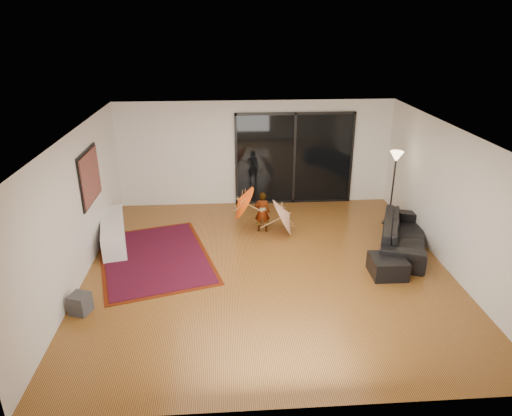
{
  "coord_description": "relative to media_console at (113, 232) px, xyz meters",
  "views": [
    {
      "loc": [
        -0.77,
        -7.79,
        4.54
      ],
      "look_at": [
        -0.2,
        0.47,
        1.1
      ],
      "focal_mm": 32.0,
      "sensor_mm": 36.0,
      "label": 1
    }
  ],
  "objects": [
    {
      "name": "ottoman",
      "position": [
        5.51,
        -1.74,
        -0.08
      ],
      "size": [
        0.66,
        0.66,
        0.37
      ],
      "primitive_type": "cube",
      "rotation": [
        0.0,
        0.0,
        -0.02
      ],
      "color": "black",
      "rests_on": "floor"
    },
    {
      "name": "floor_lamp",
      "position": [
        6.35,
        0.6,
        1.14
      ],
      "size": [
        0.3,
        0.3,
        1.77
      ],
      "color": "black",
      "rests_on": "floor"
    },
    {
      "name": "wall_left",
      "position": [
        -0.25,
        -1.35,
        1.09
      ],
      "size": [
        0.0,
        7.0,
        7.0
      ],
      "primitive_type": "plane",
      "rotation": [
        1.57,
        0.0,
        1.57
      ],
      "color": "silver",
      "rests_on": "floor"
    },
    {
      "name": "sofa",
      "position": [
        6.2,
        -0.71,
        0.06
      ],
      "size": [
        1.64,
        2.4,
        0.65
      ],
      "primitive_type": "imported",
      "rotation": [
        0.0,
        0.0,
        1.19
      ],
      "color": "black",
      "rests_on": "floor"
    },
    {
      "name": "parasol_white",
      "position": [
        3.88,
        0.23,
        0.24
      ],
      "size": [
        0.59,
        0.9,
        0.95
      ],
      "rotation": [
        0.0,
        1.09,
        0.0
      ],
      "color": "silver",
      "rests_on": "floor"
    },
    {
      "name": "wall_front",
      "position": [
        3.25,
        -4.85,
        1.09
      ],
      "size": [
        7.0,
        0.0,
        7.0
      ],
      "primitive_type": "plane",
      "rotation": [
        -1.57,
        0.0,
        0.0
      ],
      "color": "silver",
      "rests_on": "floor"
    },
    {
      "name": "wall_right",
      "position": [
        6.75,
        -1.35,
        1.09
      ],
      "size": [
        0.0,
        7.0,
        7.0
      ],
      "primitive_type": "plane",
      "rotation": [
        1.57,
        0.0,
        -1.57
      ],
      "color": "silver",
      "rests_on": "floor"
    },
    {
      "name": "child",
      "position": [
        3.28,
        0.38,
        0.21
      ],
      "size": [
        0.37,
        0.27,
        0.95
      ],
      "primitive_type": "imported",
      "rotation": [
        0.0,
        0.0,
        3.02
      ],
      "color": "#999999",
      "rests_on": "floor"
    },
    {
      "name": "media_console",
      "position": [
        0.0,
        0.0,
        0.0
      ],
      "size": [
        0.88,
        1.94,
        0.52
      ],
      "primitive_type": "cube",
      "rotation": [
        0.0,
        0.0,
        0.23
      ],
      "color": "white",
      "rests_on": "floor"
    },
    {
      "name": "sliding_door",
      "position": [
        4.25,
        2.12,
        0.94
      ],
      "size": [
        3.06,
        0.07,
        2.4
      ],
      "color": "black",
      "rests_on": "wall_back"
    },
    {
      "name": "floor",
      "position": [
        3.25,
        -1.35,
        -0.26
      ],
      "size": [
        7.0,
        7.0,
        0.0
      ],
      "primitive_type": "plane",
      "color": "olive",
      "rests_on": "ground"
    },
    {
      "name": "wall_back",
      "position": [
        3.25,
        2.15,
        1.09
      ],
      "size": [
        7.0,
        0.0,
        7.0
      ],
      "primitive_type": "plane",
      "rotation": [
        1.57,
        0.0,
        0.0
      ],
      "color": "silver",
      "rests_on": "floor"
    },
    {
      "name": "parasol_orange",
      "position": [
        2.73,
        0.33,
        0.47
      ],
      "size": [
        0.55,
        0.8,
        0.86
      ],
      "rotation": [
        0.0,
        -1.04,
        0.0
      ],
      "color": "#F54F0C",
      "rests_on": "child"
    },
    {
      "name": "ceiling",
      "position": [
        3.25,
        -1.35,
        2.44
      ],
      "size": [
        7.0,
        7.0,
        0.0
      ],
      "primitive_type": "plane",
      "rotation": [
        3.14,
        0.0,
        0.0
      ],
      "color": "white",
      "rests_on": "wall_back"
    },
    {
      "name": "persian_rug",
      "position": [
        0.97,
        -0.76,
        -0.25
      ],
      "size": [
        2.85,
        3.44,
        0.02
      ],
      "rotation": [
        0.0,
        0.0,
        0.28
      ],
      "color": "#571A07",
      "rests_on": "floor"
    },
    {
      "name": "painting",
      "position": [
        -0.21,
        -0.35,
        1.39
      ],
      "size": [
        0.04,
        1.28,
        1.08
      ],
      "color": "black",
      "rests_on": "wall_left"
    },
    {
      "name": "speaker",
      "position": [
        0.0,
        -2.57,
        -0.09
      ],
      "size": [
        0.38,
        0.38,
        0.34
      ],
      "primitive_type": "cube",
      "rotation": [
        0.0,
        0.0,
        -0.34
      ],
      "color": "#424244",
      "rests_on": "floor"
    }
  ]
}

